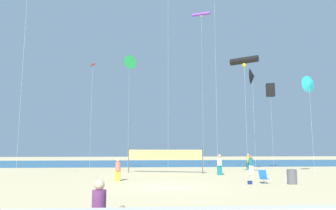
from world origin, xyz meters
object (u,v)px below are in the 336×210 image
Objects in this scene: beachgoer_white_shirt at (220,164)px; volleyball_net at (165,156)px; mother_figure at (99,209)px; kite_black_tube at (244,61)px; beachgoer_mustard_shirt at (248,161)px; kite_green_delta at (129,62)px; kite_black_delta at (252,76)px; kite_red_diamond at (92,66)px; kite_cyan_delta at (309,84)px; beachgoer_coral_shirt at (118,169)px; beach_handbag at (250,183)px; kite_black_box at (270,90)px; beachgoer_teal_shirt at (251,164)px; trash_barrel at (292,177)px; folding_beach_chair at (263,176)px; kite_violet_tube at (201,15)px.

volleyball_net is (-4.70, 2.47, 0.66)m from beachgoer_white_shirt.
kite_black_tube is (9.31, 16.23, 8.74)m from mother_figure.
beachgoer_mustard_shirt is at bearing 19.16° from volleyball_net.
kite_black_delta is (12.69, -4.91, -2.58)m from kite_green_delta.
kite_red_diamond is 1.29× the size of kite_cyan_delta.
beach_handbag is (8.93, -2.57, -0.77)m from beachgoer_coral_shirt.
beach_handbag is at bearing -140.83° from kite_cyan_delta.
kite_black_tube reaches higher than mother_figure.
volleyball_net is at bearing -179.05° from kite_black_delta.
kite_black_box is at bearing 56.48° from kite_black_tube.
beach_handbag is 0.02× the size of kite_red_diamond.
kite_black_tube reaches higher than beach_handbag.
volleyball_net is 15.05m from kite_cyan_delta.
trash_barrel is at bearing 45.49° from beachgoer_teal_shirt.
beachgoer_coral_shirt is at bearing -144.97° from beachgoer_white_shirt.
beachgoer_teal_shirt reaches higher than mother_figure.
mother_figure is 27.49m from beachgoer_mustard_shirt.
trash_barrel is 23.02m from kite_red_diamond.
trash_barrel is 0.14× the size of volleyball_net.
beachgoer_white_shirt is 3.35m from beachgoer_teal_shirt.
kite_green_delta is (-3.80, 5.06, 10.50)m from volleyball_net.
beachgoer_teal_shirt is 0.19× the size of kite_cyan_delta.
kite_black_box is at bearing 15.88° from volleyball_net.
beach_handbag is at bearing -106.58° from kite_black_tube.
beachgoer_coral_shirt is 16.35m from beachgoer_mustard_shirt.
beachgoer_mustard_shirt is at bearing 60.11° from beachgoer_white_shirt.
folding_beach_chair is 20.74m from kite_green_delta.
trash_barrel is at bearing -39.66° from kite_red_diamond.
kite_black_box is at bearing 62.10° from beachgoer_coral_shirt.
beachgoer_white_shirt is 1.06× the size of beachgoer_mustard_shirt.
kite_black_tube is at bearing 58.71° from mother_figure.
folding_beach_chair is 0.07× the size of kite_green_delta.
volleyball_net is 0.78× the size of kite_cyan_delta.
kite_black_delta is (1.00, 1.57, 8.65)m from beachgoer_teal_shirt.
kite_black_tube is at bearing 96.42° from folding_beach_chair.
folding_beach_chair is 24.79m from kite_violet_tube.
kite_red_diamond is 1.12× the size of kite_black_delta.
mother_figure is 0.89× the size of beachgoer_white_shirt.
beachgoer_mustard_shirt is 0.09× the size of kite_violet_tube.
volleyball_net is at bearing 160.80° from beachgoer_white_shirt.
kite_black_delta is at bearing -11.56° from kite_red_diamond.
kite_black_delta reaches higher than beachgoer_white_shirt.
beachgoer_teal_shirt is 0.15× the size of kite_red_diamond.
kite_violet_tube is (-6.99, 3.94, 10.40)m from kite_black_box.
kite_black_tube is (1.21, 4.06, 9.49)m from beach_handbag.
kite_black_tube is 15.87m from kite_violet_tube.
kite_cyan_delta is (5.36, -1.24, 7.34)m from beachgoer_teal_shirt.
beachgoer_mustard_shirt is 9.75m from volleyball_net.
trash_barrel is 0.10× the size of kite_black_tube.
kite_cyan_delta is at bearing 7.16° from beachgoer_white_shirt.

